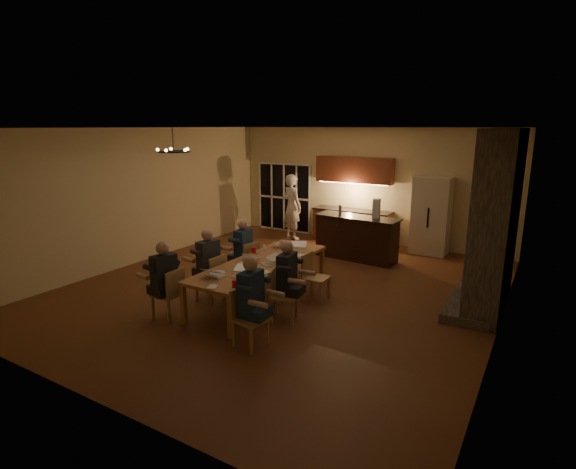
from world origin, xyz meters
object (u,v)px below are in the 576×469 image
Objects in this scene: bar_island at (356,238)px; laptop_e at (281,241)px; laptop_f at (298,246)px; person_left_far at (243,251)px; can_right at (290,257)px; laptop_c at (251,253)px; laptop_d at (268,259)px; person_right_mid at (287,280)px; mug_mid at (283,253)px; chandelier at (174,152)px; bar_blender at (376,208)px; mug_front at (242,265)px; laptop_b at (242,270)px; person_right_near at (251,301)px; dining_table at (261,281)px; standing_person at (292,207)px; plate_near at (262,272)px; chair_left_near at (167,293)px; chair_right_near at (251,319)px; can_silver at (242,270)px; redcup_mid at (254,250)px; bar_bottle at (340,210)px; plate_left at (217,273)px; chair_right_far at (316,277)px; refrigerator at (431,216)px; person_left_mid at (209,264)px; mug_back at (264,248)px; laptop_a at (216,270)px; redcup_near at (235,284)px; can_cola at (293,241)px; chair_left_far at (245,262)px; person_left_near at (165,281)px; chair_left_mid at (210,278)px.

bar_island is 6.55× the size of laptop_e.
laptop_e is 1.00× the size of laptop_f.
bar_island is 1.52× the size of person_left_far.
can_right is at bearing 115.97° from laptop_e.
laptop_c and laptop_f have the same top height.
laptop_d is 1.07m from laptop_f.
person_right_mid is 13.80× the size of mug_mid.
bar_blender is (2.85, 3.70, -1.43)m from chandelier.
mug_front is (-0.94, 0.00, 0.11)m from person_right_mid.
person_right_near is at bearing -58.68° from laptop_b.
standing_person reaches higher than dining_table.
standing_person reaches higher than plate_near.
can_right is (1.35, 1.87, 0.37)m from chair_left_near.
laptop_b reaches higher than chair_right_near.
laptop_b is at bearing -53.93° from can_silver.
laptop_c is (-0.80, -3.35, 0.32)m from bar_island.
chandelier is at bearing -155.54° from redcup_mid.
bar_bottle is at bearing 3.50° from person_right_mid.
plate_left is at bearing -94.23° from bar_bottle.
chair_right_far is 3.50× the size of plate_near.
refrigerator is at bearing 37.30° from bar_bottle.
person_left_far reaches higher than mug_front.
bar_island is 2.36× the size of chair_right_far.
person_left_mid is 1.00m from can_silver.
mug_back is (-1.27, 2.28, 0.11)m from person_right_near.
chandelier is at bearing -23.53° from laptop_a.
standing_person reaches higher than redcup_near.
person_left_far is 2.18× the size of chandelier.
chair_left_near is 7.42× the size of redcup_mid.
can_cola reaches higher than plate_near.
person_left_near reaches higher than chair_left_far.
can_silver is at bearing -64.49° from redcup_mid.
chair_left_mid and chair_right_near have the same top height.
redcup_near is (1.29, 0.25, 0.12)m from person_left_near.
chair_left_near is at bearing 121.39° from standing_person.
can_cola is (0.30, 1.05, 0.00)m from redcup_mid.
redcup_mid is 1.26m from plate_near.
bar_blender is at bearing 1.90° from bar_bottle.
laptop_c is 1.00× the size of laptop_e.
laptop_a is (-1.06, 0.48, 0.17)m from person_right_near.
chair_left_mid is 2.78× the size of laptop_a.
person_left_far reaches higher than laptop_a.
mug_back is 2.22m from redcup_near.
bar_blender reaches higher than laptop_a.
laptop_c reaches higher than can_right.
bar_bottle is (1.91, 3.67, -1.55)m from chandelier.
person_right_near is at bearing -81.52° from bar_island.
chair_left_mid is 5.10m from standing_person.
chair_left_mid is 8.90× the size of mug_back.
laptop_a reaches higher than mug_back.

